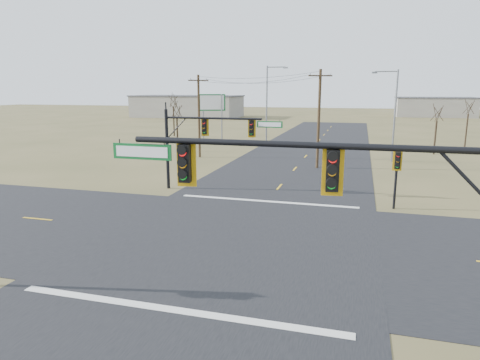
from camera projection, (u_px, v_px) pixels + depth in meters
The scene contains 19 objects.
ground at pixel (236, 238), 21.63m from camera, with size 320.00×320.00×0.00m, color brown.
road_ew at pixel (236, 238), 21.63m from camera, with size 160.00×14.00×0.02m, color black.
road_ns at pixel (236, 238), 21.63m from camera, with size 14.00×160.00×0.02m, color black.
stop_bar_near at pixel (174, 310), 14.57m from camera, with size 12.00×0.40×0.01m, color silver.
stop_bar_far at pixel (267, 201), 28.69m from camera, with size 12.00×0.40×0.01m, color silver.
mast_arm_near at pixel (337, 193), 10.81m from camera, with size 10.33×0.46×6.61m.
mast_arm_far at pixel (209, 133), 30.82m from camera, with size 8.82×0.58×5.96m.
pedestal_signal_ne at pixel (397, 165), 26.28m from camera, with size 0.57×0.49×3.83m.
utility_pole_near at pixel (319, 118), 40.00m from camera, with size 2.13×0.96×9.22m.
utility_pole_far at pixel (199, 115), 46.56m from camera, with size 2.03×1.02×8.93m.
highway_sign at pixel (212, 109), 58.60m from camera, with size 3.42×1.28×6.75m.
streetlight_a at pixel (393, 111), 43.65m from camera, with size 2.61×0.31×9.36m.
streetlight_c at pixel (268, 100), 58.80m from camera, with size 2.94×0.35×10.53m.
bare_tree_a at pixel (177, 110), 50.89m from camera, with size 3.09×3.09×6.35m.
bare_tree_b at pixel (173, 100), 67.59m from camera, with size 3.22×3.22×7.22m.
bare_tree_c at pixel (438, 112), 48.66m from camera, with size 3.28×3.28×6.13m.
bare_tree_d at pixel (469, 107), 54.21m from camera, with size 3.14×3.14×6.51m.
warehouse_left at pixel (188, 107), 116.41m from camera, with size 28.00×14.00×5.50m, color gray.
warehouse_mid at pixel (434, 107), 118.04m from camera, with size 20.00×12.00×5.00m, color gray.
Camera 1 is at (5.79, -19.71, 7.39)m, focal length 32.00 mm.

